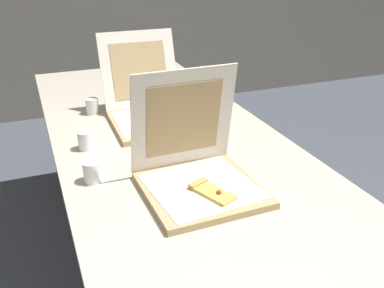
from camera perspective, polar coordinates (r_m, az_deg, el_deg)
The scene contains 6 objects.
table at distance 1.73m, azimuth -2.81°, elevation -0.87°, with size 0.89×2.41×0.73m.
pizza_box_front at distance 1.36m, azimuth 0.73°, elevation -3.89°, with size 0.36×0.36×0.37m.
pizza_box_middle at distance 1.90m, azimuth -5.38°, elevation 4.47°, with size 0.36×0.47×0.35m.
cup_white_far at distance 2.04m, azimuth -13.02°, elevation 4.88°, with size 0.06×0.06×0.07m, color white.
cup_white_near_center at distance 1.45m, azimuth -13.03°, elevation -3.59°, with size 0.06×0.06×0.07m, color white.
cup_white_mid at distance 1.68m, azimuth -13.84°, elevation 0.46°, with size 0.06×0.06×0.07m, color white.
Camera 1 is at (-0.49, -0.82, 1.44)m, focal length 40.48 mm.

